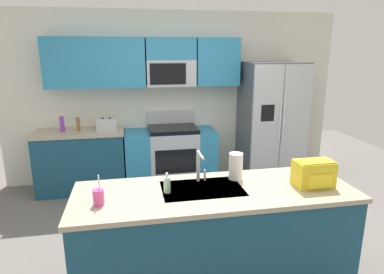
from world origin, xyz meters
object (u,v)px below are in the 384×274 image
at_px(range_oven, 171,156).
at_px(backpack, 314,173).
at_px(refrigerator, 271,122).
at_px(pepper_mill, 78,124).
at_px(toaster, 107,124).
at_px(drink_cup_pink, 98,197).
at_px(bottle_purple, 62,124).
at_px(paper_towel_roll, 236,166).
at_px(sink_faucet, 200,164).
at_px(soap_dispenser, 167,185).

xyz_separation_m(range_oven, backpack, (0.92, -2.45, 0.57)).
bearing_deg(refrigerator, pepper_mill, 178.63).
xyz_separation_m(toaster, drink_cup_pink, (0.07, -2.43, -0.03)).
bearing_deg(bottle_purple, range_oven, 0.40).
bearing_deg(bottle_purple, pepper_mill, 2.15).
bearing_deg(paper_towel_roll, range_oven, 98.43).
xyz_separation_m(range_oven, paper_towel_roll, (0.32, -2.17, 0.58)).
bearing_deg(refrigerator, toaster, 179.56).
distance_m(bottle_purple, backpack, 3.47).
distance_m(range_oven, pepper_mill, 1.43).
height_order(drink_cup_pink, paper_towel_roll, drink_cup_pink).
relative_size(refrigerator, drink_cup_pink, 7.65).
bearing_deg(backpack, sink_faucet, 164.04).
height_order(paper_towel_roll, backpack, paper_towel_roll).
bearing_deg(toaster, backpack, -52.44).
relative_size(pepper_mill, drink_cup_pink, 0.82).
bearing_deg(refrigerator, soap_dispenser, -129.79).
bearing_deg(drink_cup_pink, bottle_purple, 105.52).
height_order(range_oven, paper_towel_roll, paper_towel_roll).
relative_size(pepper_mill, paper_towel_roll, 0.82).
height_order(toaster, drink_cup_pink, drink_cup_pink).
relative_size(sink_faucet, soap_dispenser, 1.66).
bearing_deg(refrigerator, drink_cup_pink, -135.29).
bearing_deg(paper_towel_roll, backpack, -25.19).
height_order(pepper_mill, sink_faucet, sink_faucet).
relative_size(toaster, drink_cup_pink, 1.16).
xyz_separation_m(refrigerator, toaster, (-2.51, 0.02, 0.07)).
bearing_deg(range_oven, toaster, -176.75).
bearing_deg(pepper_mill, toaster, -7.20).
bearing_deg(drink_cup_pink, range_oven, 71.05).
bearing_deg(pepper_mill, range_oven, 0.11).
bearing_deg(pepper_mill, bottle_purple, -177.85).
distance_m(refrigerator, bottle_purple, 3.12).
bearing_deg(bottle_purple, paper_towel_roll, -49.29).
xyz_separation_m(refrigerator, drink_cup_pink, (-2.43, -2.41, 0.04)).
relative_size(range_oven, bottle_purple, 6.20).
bearing_deg(pepper_mill, drink_cup_pink, -79.29).
distance_m(pepper_mill, bottle_purple, 0.22).
distance_m(sink_faucet, soap_dispenser, 0.36).
xyz_separation_m(toaster, pepper_mill, (-0.40, 0.05, 0.01)).
distance_m(refrigerator, pepper_mill, 2.90).
bearing_deg(toaster, paper_towel_roll, -59.53).
relative_size(range_oven, drink_cup_pink, 5.62).
bearing_deg(bottle_purple, toaster, -3.91).
bearing_deg(soap_dispenser, bottle_purple, 117.43).
xyz_separation_m(range_oven, sink_faucet, (-0.01, -2.18, 0.62)).
bearing_deg(drink_cup_pink, toaster, 91.72).
bearing_deg(soap_dispenser, range_oven, 82.25).
distance_m(paper_towel_roll, backpack, 0.66).
bearing_deg(paper_towel_roll, soap_dispenser, -163.95).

